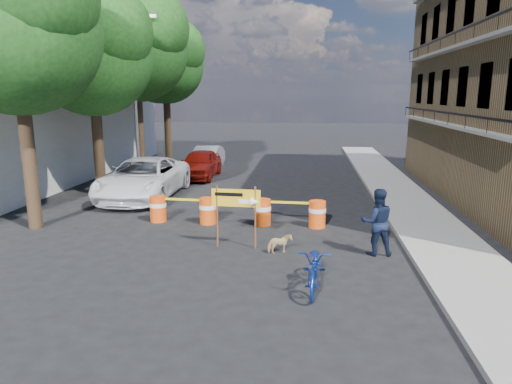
% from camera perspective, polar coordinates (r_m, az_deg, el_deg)
% --- Properties ---
extents(ground, '(120.00, 120.00, 0.00)m').
position_cam_1_polar(ground, '(12.72, -3.76, -8.01)').
color(ground, black).
rests_on(ground, ground).
extents(sidewalk_east, '(2.40, 40.00, 0.15)m').
position_cam_1_polar(sidewalk_east, '(18.70, 18.73, -1.81)').
color(sidewalk_east, gray).
rests_on(sidewalk_east, ground).
extents(white_building, '(8.00, 22.00, 6.00)m').
position_cam_1_polar(white_building, '(26.54, -28.70, 7.70)').
color(white_building, silver).
rests_on(white_building, ground).
extents(tree_near, '(5.46, 5.20, 9.15)m').
position_cam_1_polar(tree_near, '(16.49, -27.68, 17.73)').
color(tree_near, '#332316').
rests_on(tree_near, ground).
extents(tree_mid_a, '(5.25, 5.00, 8.68)m').
position_cam_1_polar(tree_mid_a, '(20.81, -19.69, 15.95)').
color(tree_mid_a, '#332316').
rests_on(tree_mid_a, ground).
extents(tree_mid_b, '(5.67, 5.40, 9.62)m').
position_cam_1_polar(tree_mid_b, '(25.46, -14.70, 17.03)').
color(tree_mid_b, '#332316').
rests_on(tree_mid_b, ground).
extents(tree_far, '(5.04, 4.80, 8.84)m').
position_cam_1_polar(tree_far, '(30.15, -11.17, 15.42)').
color(tree_far, '#332316').
rests_on(tree_far, ground).
extents(streetlamp, '(1.25, 0.18, 8.00)m').
position_cam_1_polar(streetlamp, '(22.73, -14.75, 11.75)').
color(streetlamp, gray).
rests_on(streetlamp, ground).
extents(barrel_far_left, '(0.58, 0.58, 0.90)m').
position_cam_1_polar(barrel_far_left, '(16.30, -12.14, -2.00)').
color(barrel_far_left, red).
rests_on(barrel_far_left, ground).
extents(barrel_mid_left, '(0.58, 0.58, 0.90)m').
position_cam_1_polar(barrel_mid_left, '(15.75, -6.04, -2.28)').
color(barrel_mid_left, red).
rests_on(barrel_mid_left, ground).
extents(barrel_mid_right, '(0.58, 0.58, 0.90)m').
position_cam_1_polar(barrel_mid_right, '(15.48, 0.83, -2.47)').
color(barrel_mid_right, red).
rests_on(barrel_mid_right, ground).
extents(barrel_far_right, '(0.58, 0.58, 0.90)m').
position_cam_1_polar(barrel_far_right, '(15.37, 7.66, -2.69)').
color(barrel_far_right, red).
rests_on(barrel_far_right, ground).
extents(detour_sign, '(1.43, 0.28, 1.84)m').
position_cam_1_polar(detour_sign, '(12.98, -1.74, -1.38)').
color(detour_sign, '#592D19').
rests_on(detour_sign, ground).
extents(pedestrian, '(0.98, 0.80, 1.87)m').
position_cam_1_polar(pedestrian, '(12.99, 14.88, -3.64)').
color(pedestrian, black).
rests_on(pedestrian, ground).
extents(bicycle, '(0.77, 1.11, 2.03)m').
position_cam_1_polar(bicycle, '(10.40, 7.44, -6.82)').
color(bicycle, navy).
rests_on(bicycle, ground).
extents(dog, '(0.73, 0.55, 0.56)m').
position_cam_1_polar(dog, '(12.83, 2.98, -6.49)').
color(dog, tan).
rests_on(dog, ground).
extents(suv_white, '(2.81, 6.06, 1.68)m').
position_cam_1_polar(suv_white, '(20.15, -13.89, 1.68)').
color(suv_white, white).
rests_on(suv_white, ground).
extents(sedan_red, '(1.77, 4.37, 1.49)m').
position_cam_1_polar(sedan_red, '(24.50, -7.02, 3.53)').
color(sedan_red, maroon).
rests_on(sedan_red, ground).
extents(sedan_silver, '(1.48, 4.09, 1.34)m').
position_cam_1_polar(sedan_silver, '(27.45, -6.12, 4.31)').
color(sedan_silver, silver).
rests_on(sedan_silver, ground).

